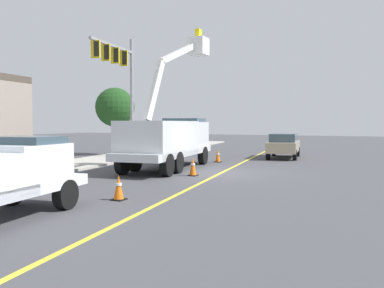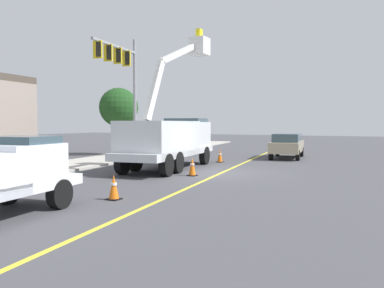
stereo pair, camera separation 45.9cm
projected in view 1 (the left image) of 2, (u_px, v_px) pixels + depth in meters
The scene contains 10 objects.
ground at pixel (220, 173), 19.22m from camera, with size 120.00×120.00×0.00m, color #47474C.
sidewalk_far_side at pixel (65, 166), 21.94m from camera, with size 60.00×3.60×0.12m, color #B2ADA3.
lane_centre_stripe at pixel (220, 173), 19.22m from camera, with size 50.00×0.16×0.01m, color yellow.
utility_bucket_truck at pixel (169, 138), 21.14m from camera, with size 8.47×3.60×7.36m.
passing_minivan at pixel (284, 144), 27.67m from camera, with size 5.02×2.54×1.69m.
traffic_cone_mid_front at pixel (119, 188), 12.57m from camera, with size 0.40×0.40×0.80m.
traffic_cone_mid_rear at pixel (193, 167), 18.34m from camera, with size 0.40×0.40×0.85m.
traffic_cone_trailing at pixel (218, 156), 24.67m from camera, with size 0.40×0.40×0.83m.
traffic_signal_mast at pixel (120, 72), 25.61m from camera, with size 5.17×1.04×8.08m.
street_tree_right at pixel (115, 107), 30.12m from camera, with size 2.94×2.94×5.08m.
Camera 1 is at (-17.77, -7.17, 2.43)m, focal length 37.47 mm.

